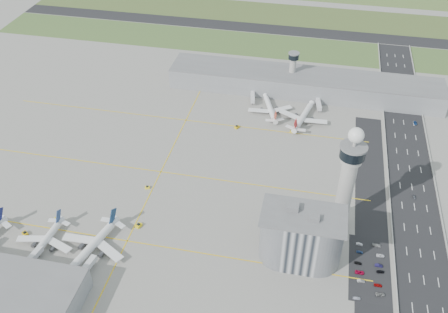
% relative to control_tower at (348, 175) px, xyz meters
% --- Properties ---
extents(ground, '(1000.00, 1000.00, 0.00)m').
position_rel_control_tower_xyz_m(ground, '(-72.00, -8.00, -35.04)').
color(ground, gray).
extents(grass_strip_0, '(480.00, 50.00, 0.08)m').
position_rel_control_tower_xyz_m(grass_strip_0, '(-92.00, 217.00, -35.00)').
color(grass_strip_0, '#3C592A').
rests_on(grass_strip_0, ground).
extents(grass_strip_1, '(480.00, 60.00, 0.08)m').
position_rel_control_tower_xyz_m(grass_strip_1, '(-92.00, 292.00, -35.00)').
color(grass_strip_1, '#46592A').
rests_on(grass_strip_1, ground).
extents(runway, '(480.00, 22.00, 0.10)m').
position_rel_control_tower_xyz_m(runway, '(-92.00, 254.00, -34.98)').
color(runway, black).
rests_on(runway, ground).
extents(highway, '(28.00, 500.00, 0.10)m').
position_rel_control_tower_xyz_m(highway, '(43.00, -8.00, -34.99)').
color(highway, black).
rests_on(highway, ground).
extents(barrier_left, '(0.60, 500.00, 1.20)m').
position_rel_control_tower_xyz_m(barrier_left, '(29.00, -8.00, -34.44)').
color(barrier_left, '#9E9E99').
rests_on(barrier_left, ground).
extents(barrier_right, '(0.60, 500.00, 1.20)m').
position_rel_control_tower_xyz_m(barrier_right, '(57.00, -8.00, -34.44)').
color(barrier_right, '#9E9E99').
rests_on(barrier_right, ground).
extents(landside_road, '(18.00, 260.00, 0.08)m').
position_rel_control_tower_xyz_m(landside_road, '(18.00, -18.00, -35.00)').
color(landside_road, black).
rests_on(landside_road, ground).
extents(parking_lot, '(20.00, 44.00, 0.10)m').
position_rel_control_tower_xyz_m(parking_lot, '(16.00, -30.00, -34.99)').
color(parking_lot, black).
rests_on(parking_lot, ground).
extents(taxiway_line_h_0, '(260.00, 0.60, 0.01)m').
position_rel_control_tower_xyz_m(taxiway_line_h_0, '(-112.00, -38.00, -35.04)').
color(taxiway_line_h_0, yellow).
rests_on(taxiway_line_h_0, ground).
extents(taxiway_line_h_1, '(260.00, 0.60, 0.01)m').
position_rel_control_tower_xyz_m(taxiway_line_h_1, '(-112.00, 22.00, -35.04)').
color(taxiway_line_h_1, yellow).
rests_on(taxiway_line_h_1, ground).
extents(taxiway_line_h_2, '(260.00, 0.60, 0.01)m').
position_rel_control_tower_xyz_m(taxiway_line_h_2, '(-112.00, 82.00, -35.04)').
color(taxiway_line_h_2, yellow).
rests_on(taxiway_line_h_2, ground).
extents(taxiway_line_v, '(0.60, 260.00, 0.01)m').
position_rel_control_tower_xyz_m(taxiway_line_v, '(-112.00, 22.00, -35.04)').
color(taxiway_line_v, yellow).
rests_on(taxiway_line_v, ground).
extents(control_tower, '(14.00, 14.00, 64.50)m').
position_rel_control_tower_xyz_m(control_tower, '(0.00, 0.00, 0.00)').
color(control_tower, '#ADAAA5').
rests_on(control_tower, ground).
extents(secondary_tower, '(8.60, 8.60, 31.90)m').
position_rel_control_tower_xyz_m(secondary_tower, '(-42.00, 142.00, -16.24)').
color(secondary_tower, '#ADAAA5').
rests_on(secondary_tower, ground).
extents(admin_building, '(42.00, 24.00, 33.50)m').
position_rel_control_tower_xyz_m(admin_building, '(-20.01, -30.00, -19.74)').
color(admin_building, '#B2B2B7').
rests_on(admin_building, ground).
extents(terminal_pier, '(210.00, 32.00, 15.80)m').
position_rel_control_tower_xyz_m(terminal_pier, '(-32.00, 140.00, -27.14)').
color(terminal_pier, gray).
rests_on(terminal_pier, ground).
extents(airplane_near_b, '(35.12, 40.47, 10.74)m').
position_rel_control_tower_xyz_m(airplane_near_b, '(-153.70, -51.35, -29.67)').
color(airplane_near_b, white).
rests_on(airplane_near_b, ground).
extents(airplane_near_c, '(47.69, 52.59, 12.53)m').
position_rel_control_tower_xyz_m(airplane_near_c, '(-127.29, -48.30, -28.78)').
color(airplane_near_c, white).
rests_on(airplane_near_c, ground).
extents(airplane_far_a, '(44.68, 48.29, 11.03)m').
position_rel_control_tower_xyz_m(airplane_far_a, '(-53.86, 106.39, -29.52)').
color(airplane_far_a, white).
rests_on(airplane_far_a, ground).
extents(airplane_far_b, '(45.14, 49.92, 11.97)m').
position_rel_control_tower_xyz_m(airplane_far_b, '(-28.59, 100.11, -29.05)').
color(airplane_far_b, white).
rests_on(airplane_far_b, ground).
extents(jet_bridge_near_1, '(5.39, 14.31, 5.70)m').
position_rel_control_tower_xyz_m(jet_bridge_near_1, '(-155.00, -69.00, -32.19)').
color(jet_bridge_near_1, silver).
rests_on(jet_bridge_near_1, ground).
extents(jet_bridge_near_2, '(5.39, 14.31, 5.70)m').
position_rel_control_tower_xyz_m(jet_bridge_near_2, '(-125.00, -69.00, -32.19)').
color(jet_bridge_near_2, silver).
rests_on(jet_bridge_near_2, ground).
extents(jet_bridge_far_0, '(5.39, 14.31, 5.70)m').
position_rel_control_tower_xyz_m(jet_bridge_far_0, '(-70.00, 124.00, -32.19)').
color(jet_bridge_far_0, silver).
rests_on(jet_bridge_far_0, ground).
extents(jet_bridge_far_1, '(5.39, 14.31, 5.70)m').
position_rel_control_tower_xyz_m(jet_bridge_far_1, '(-20.00, 124.00, -32.19)').
color(jet_bridge_far_1, silver).
rests_on(jet_bridge_far_1, ground).
extents(tug_0, '(4.15, 3.84, 1.99)m').
position_rel_control_tower_xyz_m(tug_0, '(-168.49, -45.23, -34.05)').
color(tug_0, '#D7A40A').
rests_on(tug_0, ground).
extents(tug_1, '(3.61, 3.11, 1.77)m').
position_rel_control_tower_xyz_m(tug_1, '(-156.52, -30.93, -34.16)').
color(tug_1, yellow).
rests_on(tug_1, ground).
extents(tug_2, '(3.56, 4.19, 2.07)m').
position_rel_control_tower_xyz_m(tug_2, '(-109.45, -26.44, -34.01)').
color(tug_2, yellow).
rests_on(tug_2, ground).
extents(tug_3, '(3.25, 2.60, 1.66)m').
position_rel_control_tower_xyz_m(tug_3, '(-115.23, 5.27, -34.21)').
color(tug_3, yellow).
rests_on(tug_3, ground).
extents(tug_4, '(3.68, 3.99, 1.91)m').
position_rel_control_tower_xyz_m(tug_4, '(-73.86, 80.08, -34.08)').
color(tug_4, gold).
rests_on(tug_4, ground).
extents(tug_5, '(2.55, 3.36, 1.79)m').
position_rel_control_tower_xyz_m(tug_5, '(-35.19, 83.16, -34.14)').
color(tug_5, gold).
rests_on(tug_5, ground).
extents(car_lot_0, '(3.79, 1.92, 1.24)m').
position_rel_control_tower_xyz_m(car_lot_0, '(10.00, -50.40, -34.42)').
color(car_lot_0, silver).
rests_on(car_lot_0, ground).
extents(car_lot_1, '(3.92, 1.77, 1.25)m').
position_rel_control_tower_xyz_m(car_lot_1, '(12.01, -39.48, -34.42)').
color(car_lot_1, '#A1A1A1').
rests_on(car_lot_1, ground).
extents(car_lot_2, '(4.63, 2.15, 1.29)m').
position_rel_control_tower_xyz_m(car_lot_2, '(11.39, -34.21, -34.40)').
color(car_lot_2, '#B30835').
rests_on(car_lot_2, ground).
extents(car_lot_3, '(3.85, 1.81, 1.09)m').
position_rel_control_tower_xyz_m(car_lot_3, '(10.61, -28.10, -34.50)').
color(car_lot_3, black).
rests_on(car_lot_3, ground).
extents(car_lot_4, '(3.57, 1.60, 1.19)m').
position_rel_control_tower_xyz_m(car_lot_4, '(11.44, -20.33, -34.45)').
color(car_lot_4, '#2C4A82').
rests_on(car_lot_4, ground).
extents(car_lot_5, '(3.56, 1.45, 1.15)m').
position_rel_control_tower_xyz_m(car_lot_5, '(11.28, -14.70, -34.47)').
color(car_lot_5, silver).
rests_on(car_lot_5, ground).
extents(car_lot_6, '(4.71, 2.63, 1.24)m').
position_rel_control_tower_xyz_m(car_lot_6, '(21.21, -45.88, -34.42)').
color(car_lot_6, gray).
rests_on(car_lot_6, ground).
extents(car_lot_7, '(3.99, 1.73, 1.14)m').
position_rel_control_tower_xyz_m(car_lot_7, '(20.29, -40.42, -34.47)').
color(car_lot_7, '#9A0808').
rests_on(car_lot_7, ground).
extents(car_lot_8, '(4.03, 2.13, 1.31)m').
position_rel_control_tower_xyz_m(car_lot_8, '(21.71, -31.54, -34.39)').
color(car_lot_8, black).
rests_on(car_lot_8, ground).
extents(car_lot_9, '(3.99, 1.39, 1.32)m').
position_rel_control_tower_xyz_m(car_lot_9, '(21.05, -27.64, -34.38)').
color(car_lot_9, '#1E194E').
rests_on(car_lot_9, ground).
extents(car_lot_10, '(4.34, 2.17, 1.18)m').
position_rel_control_tower_xyz_m(car_lot_10, '(22.10, -20.56, -34.45)').
color(car_lot_10, white).
rests_on(car_lot_10, ground).
extents(car_lot_11, '(4.53, 1.91, 1.31)m').
position_rel_control_tower_xyz_m(car_lot_11, '(20.41, -13.67, -34.39)').
color(car_lot_11, gray).
rests_on(car_lot_11, ground).
extents(car_hw_1, '(1.57, 3.43, 1.09)m').
position_rel_control_tower_xyz_m(car_hw_1, '(43.38, 30.22, -34.50)').
color(car_hw_1, '#24262B').
rests_on(car_hw_1, ground).
extents(car_hw_2, '(2.26, 4.59, 1.25)m').
position_rel_control_tower_xyz_m(car_hw_2, '(51.00, 111.93, -34.41)').
color(car_hw_2, navy).
rests_on(car_hw_2, ground).
extents(car_hw_4, '(2.00, 3.89, 1.26)m').
position_rel_control_tower_xyz_m(car_hw_4, '(36.13, 171.39, -34.41)').
color(car_hw_4, '#999EA1').
rests_on(car_hw_4, ground).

